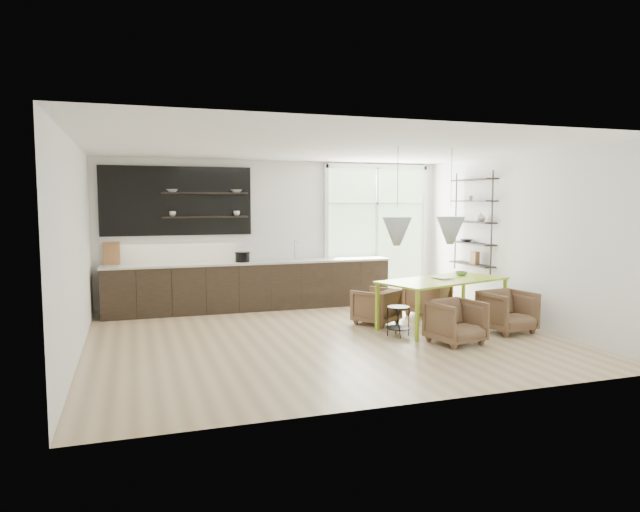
{
  "coord_description": "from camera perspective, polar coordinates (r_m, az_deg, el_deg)",
  "views": [
    {
      "loc": [
        -2.78,
        -8.14,
        2.09
      ],
      "look_at": [
        0.11,
        0.6,
        1.21
      ],
      "focal_mm": 32.0,
      "sensor_mm": 36.0,
      "label": 1
    }
  ],
  "objects": [
    {
      "name": "kitchen_run",
      "position": [
        11.13,
        -7.32,
        -2.29
      ],
      "size": [
        5.54,
        0.69,
        2.75
      ],
      "color": "black",
      "rests_on": "ground"
    },
    {
      "name": "table_book",
      "position": [
        9.66,
        11.6,
        -2.19
      ],
      "size": [
        0.29,
        0.36,
        0.03
      ],
      "primitive_type": "imported",
      "rotation": [
        0.0,
        0.0,
        0.15
      ],
      "color": "white",
      "rests_on": "dining_table"
    },
    {
      "name": "armchair_back_right",
      "position": [
        10.76,
        10.68,
        -4.01
      ],
      "size": [
        1.02,
        1.03,
        0.67
      ],
      "primitive_type": "imported",
      "rotation": [
        0.0,
        0.0,
        3.82
      ],
      "color": "brown",
      "rests_on": "ground"
    },
    {
      "name": "wire_stool",
      "position": [
        8.98,
        7.83,
        -6.08
      ],
      "size": [
        0.37,
        0.37,
        0.47
      ],
      "rotation": [
        0.0,
        0.0,
        -0.41
      ],
      "color": "black",
      "rests_on": "ground"
    },
    {
      "name": "dining_table",
      "position": [
        9.67,
        12.21,
        -2.61
      ],
      "size": [
        2.41,
        1.62,
        0.81
      ],
      "rotation": [
        0.0,
        0.0,
        0.31
      ],
      "color": "#A4C729",
      "rests_on": "ground"
    },
    {
      "name": "armchair_front_left",
      "position": [
        8.69,
        13.43,
        -6.43
      ],
      "size": [
        0.82,
        0.83,
        0.65
      ],
      "primitive_type": "imported",
      "rotation": [
        0.0,
        0.0,
        0.2
      ],
      "color": "brown",
      "rests_on": "ground"
    },
    {
      "name": "room",
      "position": [
        9.85,
        1.68,
        1.8
      ],
      "size": [
        7.02,
        6.01,
        2.91
      ],
      "color": "#D1B489",
      "rests_on": "ground"
    },
    {
      "name": "armchair_front_right",
      "position": [
        9.65,
        18.23,
        -5.29
      ],
      "size": [
        0.81,
        0.83,
        0.67
      ],
      "primitive_type": "imported",
      "rotation": [
        0.0,
        0.0,
        0.14
      ],
      "color": "brown",
      "rests_on": "ground"
    },
    {
      "name": "table_bowl",
      "position": [
        10.24,
        13.94,
        -1.71
      ],
      "size": [
        0.27,
        0.27,
        0.07
      ],
      "primitive_type": "imported",
      "rotation": [
        0.0,
        0.0,
        0.36
      ],
      "color": "#587D4D",
      "rests_on": "dining_table"
    },
    {
      "name": "armchair_back_left",
      "position": [
        9.83,
        5.63,
        -5.01
      ],
      "size": [
        0.92,
        0.93,
        0.61
      ],
      "primitive_type": "imported",
      "rotation": [
        0.0,
        0.0,
        3.74
      ],
      "color": "brown",
      "rests_on": "ground"
    },
    {
      "name": "right_shelving",
      "position": [
        11.17,
        15.1,
        3.03
      ],
      "size": [
        0.26,
        1.22,
        1.9
      ],
      "color": "black",
      "rests_on": "ground"
    }
  ]
}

